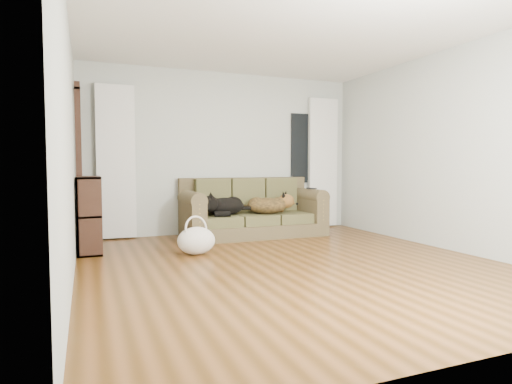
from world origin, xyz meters
name	(u,v)px	position (x,y,z in m)	size (l,w,h in m)	color
floor	(293,264)	(0.00, 0.00, 0.00)	(5.00, 5.00, 0.00)	#482B0C
ceiling	(294,25)	(0.00, 0.00, 2.60)	(5.00, 5.00, 0.00)	white
wall_back	(225,153)	(0.00, 2.50, 1.30)	(4.50, 0.04, 2.60)	#B0B8AD
wall_left	(69,142)	(-2.25, 0.00, 1.30)	(0.04, 5.00, 2.60)	#B0B8AD
wall_right	(450,150)	(2.25, 0.00, 1.30)	(0.04, 5.00, 2.60)	#B0B8AD
curtain_left	(116,162)	(-1.70, 2.42, 1.15)	(0.55, 0.08, 2.25)	silver
curtain_right	(323,163)	(1.80, 2.42, 1.15)	(0.55, 0.08, 2.25)	silver
window_pane	(304,148)	(1.45, 2.47, 1.40)	(0.50, 0.03, 1.20)	black
door_casing	(79,169)	(-2.20, 2.05, 1.05)	(0.07, 0.60, 2.10)	black
sofa	(253,207)	(0.30, 1.97, 0.45)	(2.17, 0.94, 0.89)	brown
dog_black_lab	(223,206)	(-0.20, 1.96, 0.48)	(0.64, 0.44, 0.27)	black
dog_shepherd	(269,205)	(0.52, 1.88, 0.49)	(0.63, 0.45, 0.28)	black
tv_remote	(312,188)	(1.26, 1.84, 0.73)	(0.05, 0.19, 0.02)	black
tote_bag	(196,242)	(-0.88, 0.90, 0.16)	(0.47, 0.36, 0.34)	silver
bookshelf	(89,213)	(-2.09, 1.58, 0.50)	(0.29, 0.77, 0.96)	black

